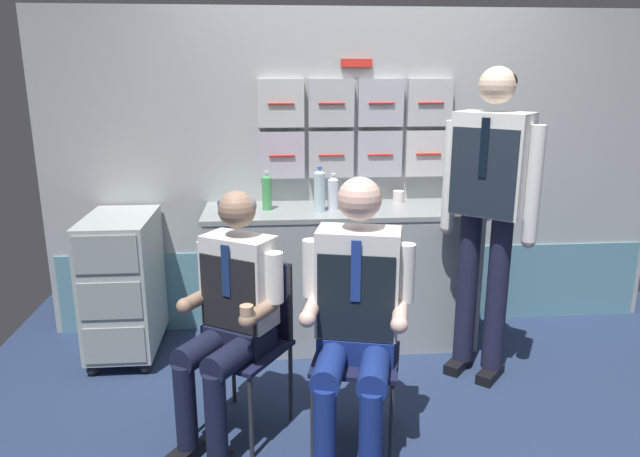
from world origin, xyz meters
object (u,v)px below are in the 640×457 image
(folding_chair_left, at_px, (250,326))
(crew_member_right, at_px, (356,307))
(crew_member_left, at_px, (230,310))
(service_trolley, at_px, (123,282))
(crew_member_standing, at_px, (489,196))
(paper_cup_blue, at_px, (319,197))
(folding_chair_right, at_px, (359,333))
(water_bottle_short, at_px, (320,190))

(folding_chair_left, relative_size, crew_member_right, 0.65)
(crew_member_left, bearing_deg, service_trolley, 127.55)
(crew_member_standing, xyz_separation_m, paper_cup_blue, (-0.89, 0.69, -0.14))
(folding_chair_left, bearing_deg, paper_cup_blue, 67.88)
(crew_member_left, bearing_deg, folding_chair_right, 0.50)
(folding_chair_left, relative_size, folding_chair_right, 1.00)
(service_trolley, xyz_separation_m, folding_chair_right, (1.34, -0.94, 0.04))
(crew_member_right, bearing_deg, crew_member_left, 165.69)
(crew_member_left, distance_m, crew_member_standing, 1.56)
(folding_chair_left, height_order, crew_member_standing, crew_member_standing)
(folding_chair_left, relative_size, water_bottle_short, 3.00)
(folding_chair_left, distance_m, paper_cup_blue, 1.23)
(folding_chair_right, xyz_separation_m, crew_member_right, (-0.04, -0.15, 0.20))
(crew_member_left, height_order, water_bottle_short, crew_member_left)
(folding_chair_left, height_order, paper_cup_blue, paper_cup_blue)
(service_trolley, distance_m, paper_cup_blue, 1.36)
(folding_chair_right, bearing_deg, crew_member_standing, 32.86)
(service_trolley, height_order, water_bottle_short, water_bottle_short)
(service_trolley, relative_size, crew_member_left, 0.74)
(crew_member_standing, relative_size, paper_cup_blue, 25.94)
(paper_cup_blue, bearing_deg, crew_member_left, -113.39)
(crew_member_right, bearing_deg, water_bottle_short, 93.70)
(water_bottle_short, bearing_deg, paper_cup_blue, 85.62)
(crew_member_left, distance_m, paper_cup_blue, 1.35)
(crew_member_right, bearing_deg, crew_member_standing, 38.63)
(service_trolley, relative_size, paper_cup_blue, 13.14)
(crew_member_standing, bearing_deg, paper_cup_blue, 142.35)
(crew_member_standing, bearing_deg, crew_member_left, -159.75)
(service_trolley, distance_m, folding_chair_right, 1.64)
(folding_chair_left, bearing_deg, crew_member_left, -122.40)
(paper_cup_blue, bearing_deg, service_trolley, -167.95)
(folding_chair_left, bearing_deg, crew_member_standing, 16.12)
(crew_member_left, xyz_separation_m, water_bottle_short, (0.50, 0.97, 0.37))
(folding_chair_left, distance_m, water_bottle_short, 1.07)
(service_trolley, distance_m, water_bottle_short, 1.35)
(service_trolley, xyz_separation_m, folding_chair_left, (0.81, -0.80, 0.04))
(crew_member_right, xyz_separation_m, crew_member_standing, (0.84, 0.67, 0.36))
(folding_chair_left, xyz_separation_m, crew_member_left, (-0.09, -0.14, 0.15))
(crew_member_left, bearing_deg, paper_cup_blue, 66.61)
(crew_member_right, relative_size, crew_member_standing, 0.73)
(crew_member_left, xyz_separation_m, folding_chair_right, (0.61, 0.01, -0.15))
(folding_chair_left, bearing_deg, service_trolley, 135.29)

